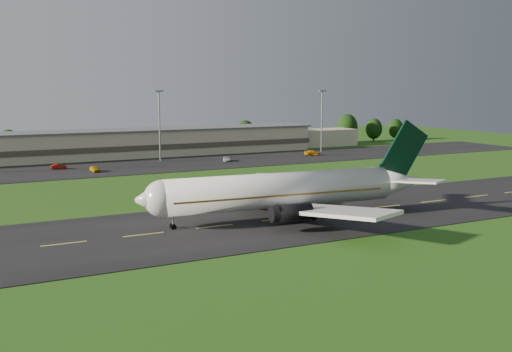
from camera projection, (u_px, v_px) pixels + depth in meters
name	position (u px, v px, depth m)	size (l,w,h in m)	color
ground	(278.00, 220.00, 91.54)	(360.00, 360.00, 0.00)	#204812
taxiway	(278.00, 219.00, 91.53)	(220.00, 30.00, 0.10)	black
apron	(151.00, 166.00, 155.23)	(260.00, 30.00, 0.10)	black
airliner	(285.00, 191.00, 91.28)	(51.27, 42.02, 15.57)	white
terminal	(149.00, 143.00, 178.85)	(145.00, 16.00, 8.40)	#C4B496
light_mast_centre	(159.00, 117.00, 162.58)	(2.40, 1.20, 20.35)	gray
light_mast_east	(322.00, 113.00, 186.80)	(2.40, 1.20, 20.35)	gray
tree_line	(221.00, 134.00, 199.75)	(192.27, 10.30, 11.02)	black
service_vehicle_a	(95.00, 169.00, 143.19)	(1.77, 4.41, 1.50)	#C4920B
service_vehicle_b	(59.00, 167.00, 148.06)	(1.40, 4.00, 1.32)	maroon
service_vehicle_c	(227.00, 159.00, 164.06)	(2.13, 4.61, 1.28)	silver
service_vehicle_d	(313.00, 153.00, 178.58)	(2.12, 5.21, 1.51)	#EE9F0E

